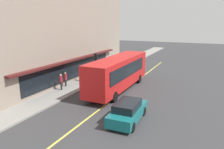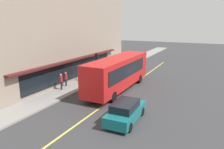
{
  "view_description": "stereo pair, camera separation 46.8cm",
  "coord_description": "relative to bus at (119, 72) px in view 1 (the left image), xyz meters",
  "views": [
    {
      "loc": [
        -20.33,
        -7.88,
        7.04
      ],
      "look_at": [
        -0.31,
        1.45,
        1.6
      ],
      "focal_mm": 33.97,
      "sensor_mm": 36.0,
      "label": 1
    },
    {
      "loc": [
        -20.13,
        -8.3,
        7.04
      ],
      "look_at": [
        -0.31,
        1.45,
        1.6
      ],
      "focal_mm": 33.97,
      "sensor_mm": 36.0,
      "label": 2
    }
  ],
  "objects": [
    {
      "name": "storefront_building",
      "position": [
        0.77,
        11.35,
        5.89
      ],
      "size": [
        27.68,
        11.05,
        15.76
      ],
      "color": "gray",
      "rests_on": "ground"
    },
    {
      "name": "pedestrian_by_curb",
      "position": [
        -1.78,
        5.62,
        -0.89
      ],
      "size": [
        0.34,
        0.34,
        1.59
      ],
      "color": "black",
      "rests_on": "sidewalk"
    },
    {
      "name": "ground",
      "position": [
        0.27,
        -0.68,
        -1.99
      ],
      "size": [
        120.0,
        120.0,
        0.0
      ],
      "primitive_type": "plane",
      "color": "#38383A"
    },
    {
      "name": "pedestrian_at_corner",
      "position": [
        -3.04,
        5.24,
        -0.81
      ],
      "size": [
        0.34,
        0.34,
        1.7
      ],
      "color": "black",
      "rests_on": "sidewalk"
    },
    {
      "name": "bus",
      "position": [
        0.0,
        0.0,
        0.0
      ],
      "size": [
        11.15,
        2.68,
        3.5
      ],
      "color": "red",
      "rests_on": "ground"
    },
    {
      "name": "lane_centre_stripe",
      "position": [
        0.27,
        -0.68,
        -1.98
      ],
      "size": [
        36.0,
        0.16,
        0.01
      ],
      "primitive_type": "cube",
      "color": "#D8D14C",
      "rests_on": "ground"
    },
    {
      "name": "sidewalk",
      "position": [
        0.27,
        4.76,
        -1.91
      ],
      "size": [
        80.0,
        2.74,
        0.15
      ],
      "primitive_type": "cube",
      "color": "gray",
      "rests_on": "ground"
    },
    {
      "name": "pedestrian_waiting",
      "position": [
        0.81,
        4.93,
        -0.86
      ],
      "size": [
        0.34,
        0.34,
        1.63
      ],
      "color": "black",
      "rests_on": "sidewalk"
    },
    {
      "name": "car_teal",
      "position": [
        -6.59,
        -3.55,
        -1.24
      ],
      "size": [
        4.35,
        1.96,
        1.52
      ],
      "color": "#14666B",
      "rests_on": "ground"
    },
    {
      "name": "traffic_light",
      "position": [
        2.55,
        4.14,
        0.55
      ],
      "size": [
        0.3,
        0.52,
        3.2
      ],
      "color": "#2D2D33",
      "rests_on": "sidewalk"
    }
  ]
}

